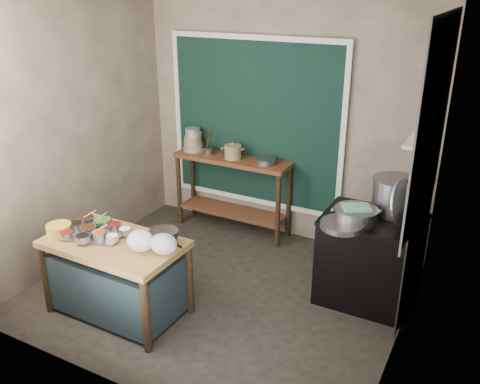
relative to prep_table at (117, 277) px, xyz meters
The scene contains 30 objects.
floor 1.06m from the prep_table, 49.09° to the left, with size 3.50×3.00×0.02m, color #2C2722.
back_wall 2.57m from the prep_table, 73.95° to the left, with size 3.50×0.02×2.80m, color gray.
left_wall 1.69m from the prep_table, 145.95° to the left, with size 0.02×3.00×2.80m, color gray.
right_wall 2.72m from the prep_table, 17.29° to the left, with size 0.02×3.00×2.80m, color gray.
curtain_panel 2.44m from the prep_table, 82.30° to the left, with size 2.10×0.02×1.90m, color black.
curtain_frame 2.43m from the prep_table, 82.27° to the left, with size 2.22×0.03×2.02m, color beige, non-canonical shape.
tile_panel 3.09m from the prep_table, 28.59° to the left, with size 0.02×1.70×1.70m, color #B2B2AA.
soot_patch 2.79m from the prep_table, 30.36° to the left, with size 0.01×1.30×1.30m, color black.
wall_shelf 3.04m from the prep_table, 35.06° to the left, with size 0.22×0.70×0.03m, color beige.
prep_table is the anchor object (origin of this frame).
back_counter 2.03m from the prep_table, 87.18° to the left, with size 1.45×0.40×0.95m, color #5B321A.
stove_block 2.39m from the prep_table, 33.02° to the left, with size 0.90×0.68×0.85m, color black.
stove_top 2.44m from the prep_table, 33.02° to the left, with size 0.92×0.69×0.03m, color black.
condiment_tray 0.45m from the prep_table, behind, with size 0.52×0.37×0.02m, color gray.
condiment_bowls 0.49m from the prep_table, behind, with size 0.62×0.48×0.07m.
yellow_basin 0.70m from the prep_table, 168.13° to the right, with size 0.23×0.23×0.09m, color gold.
saucepan 0.65m from the prep_table, 18.25° to the left, with size 0.26×0.26×0.14m, color gray, non-canonical shape.
plastic_bag_a 0.57m from the prep_table, ahead, with size 0.25×0.21×0.19m, color white.
plastic_bag_b 0.71m from the prep_table, ahead, with size 0.24×0.21×0.18m, color white.
bowl_stack 2.21m from the prep_table, 102.71° to the left, with size 0.25×0.25×0.29m.
utensil_cup 2.13m from the prep_table, 96.53° to the left, with size 0.14×0.14×0.09m, color gray.
ceramic_crock 2.11m from the prep_table, 86.45° to the left, with size 0.21×0.21×0.14m, color olive, non-canonical shape.
wide_bowl 2.19m from the prep_table, 74.87° to the left, with size 0.24×0.24×0.06m, color gray.
stock_pot 2.68m from the prep_table, 35.31° to the left, with size 0.43×0.43×0.34m, color gray, non-canonical shape.
pot_lid 2.67m from the prep_table, 29.74° to the left, with size 0.44×0.44×0.02m, color gray.
steamer 2.26m from the prep_table, 31.48° to the left, with size 0.40×0.40×0.13m, color gray, non-canonical shape.
green_cloth 2.28m from the prep_table, 31.48° to the left, with size 0.24×0.19×0.02m, color #63AA86.
shallow_pan 2.11m from the prep_table, 28.25° to the left, with size 0.39×0.39×0.05m, color gray.
shelf_bowl_stack 3.06m from the prep_table, 34.52° to the left, with size 0.16×0.16×0.13m.
shelf_bowl_green 3.17m from the prep_table, 38.32° to the left, with size 0.15×0.15×0.06m, color gray.
Camera 1 is at (2.24, -3.77, 2.89)m, focal length 38.00 mm.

